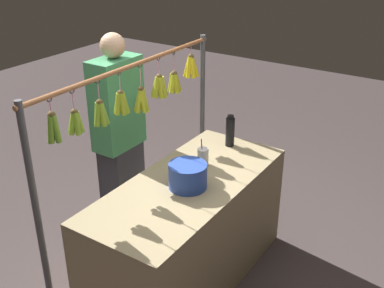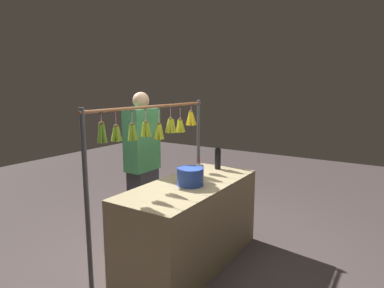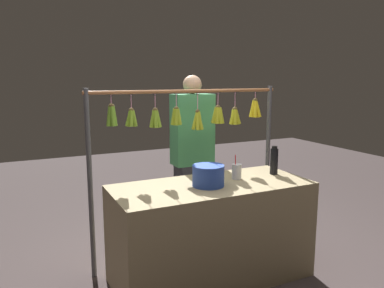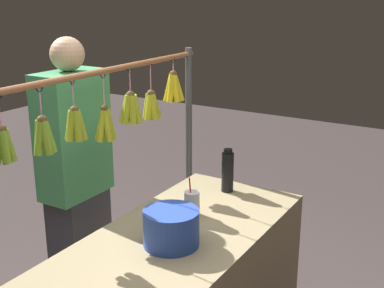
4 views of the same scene
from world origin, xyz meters
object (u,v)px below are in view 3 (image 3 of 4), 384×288
water_bottle (274,161)px  blue_bucket (208,176)px  drink_cup (237,171)px  vendor_person (192,161)px

water_bottle → blue_bucket: size_ratio=0.99×
water_bottle → drink_cup: 0.42m
vendor_person → drink_cup: bearing=95.1°
blue_bucket → vendor_person: bearing=-107.2°
blue_bucket → water_bottle: bearing=-173.5°
water_bottle → vendor_person: (0.48, -0.78, -0.11)m
blue_bucket → drink_cup: size_ratio=1.22×
drink_cup → water_bottle: bearing=179.7°
water_bottle → blue_bucket: 0.75m
water_bottle → vendor_person: bearing=-58.3°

